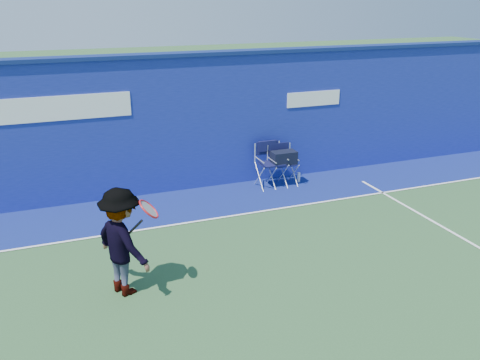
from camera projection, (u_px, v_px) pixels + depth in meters
name	position (u px, v px, depth m)	size (l,w,h in m)	color
ground	(252.00, 311.00, 7.22)	(80.00, 80.00, 0.00)	#2D532C
stadium_wall	(165.00, 124.00, 11.26)	(24.00, 0.50, 3.08)	navy
out_of_bounds_strip	(180.00, 206.00, 10.82)	(24.00, 1.80, 0.01)	navy
court_lines	(237.00, 289.00, 7.74)	(24.00, 12.00, 0.01)	white
directors_chair_left	(271.00, 172.00, 11.86)	(0.61, 0.57, 1.04)	silver
directors_chair_right	(283.00, 169.00, 11.91)	(0.57, 0.51, 0.96)	silver
water_bottle	(299.00, 177.00, 12.18)	(0.07, 0.07, 0.24)	white
tennis_player	(122.00, 242.00, 7.43)	(1.10, 1.24, 1.66)	#EA4738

